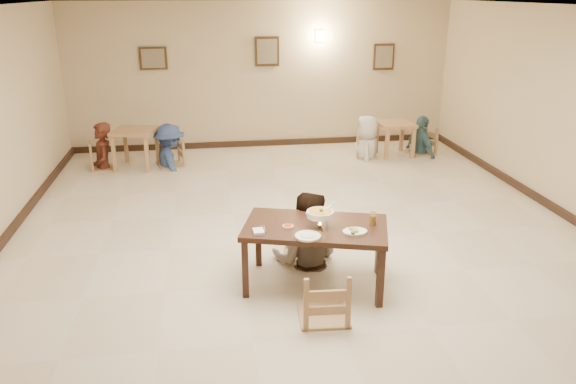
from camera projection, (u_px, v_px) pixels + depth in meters
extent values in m
plane|color=beige|center=(304.00, 241.00, 7.58)|extent=(10.00, 10.00, 0.00)
plane|color=white|center=(306.00, 7.00, 6.56)|extent=(10.00, 10.00, 0.00)
plane|color=beige|center=(262.00, 76.00, 11.72)|extent=(10.00, 0.00, 10.00)
cube|color=black|center=(264.00, 143.00, 12.18)|extent=(8.00, 0.06, 0.12)
cube|color=black|center=(574.00, 220.00, 8.12)|extent=(0.06, 10.00, 0.12)
cube|color=#372212|center=(153.00, 58.00, 11.23)|extent=(0.55, 0.03, 0.45)
cube|color=gray|center=(153.00, 58.00, 11.22)|extent=(0.45, 0.01, 0.37)
cube|color=#372212|center=(267.00, 51.00, 11.52)|extent=(0.50, 0.03, 0.60)
cube|color=gray|center=(267.00, 52.00, 11.51)|extent=(0.41, 0.01, 0.49)
cube|color=#372212|center=(384.00, 57.00, 11.93)|extent=(0.45, 0.03, 0.55)
cube|color=gray|center=(384.00, 57.00, 11.91)|extent=(0.37, 0.01, 0.45)
cube|color=#FFD88C|center=(320.00, 36.00, 11.58)|extent=(0.16, 0.05, 0.22)
cube|color=#371D12|center=(315.00, 228.00, 6.22)|extent=(1.76, 1.30, 0.06)
cube|color=#371D12|center=(245.00, 269.00, 6.08)|extent=(0.07, 0.07, 0.68)
cube|color=#371D12|center=(380.00, 278.00, 5.89)|extent=(0.07, 0.07, 0.68)
cube|color=#371D12|center=(258.00, 240.00, 6.79)|extent=(0.07, 0.07, 0.68)
cube|color=#371D12|center=(379.00, 247.00, 6.61)|extent=(0.07, 0.07, 0.68)
cube|color=tan|center=(304.00, 222.00, 6.94)|extent=(0.50, 0.50, 0.05)
cube|color=tan|center=(324.00, 274.00, 5.64)|extent=(0.51, 0.51, 0.06)
imported|color=gray|center=(307.00, 192.00, 6.72)|extent=(1.03, 0.90, 1.82)
torus|color=silver|center=(320.00, 217.00, 6.12)|extent=(0.23, 0.23, 0.01)
cylinder|color=silver|center=(320.00, 226.00, 6.16)|extent=(0.06, 0.06, 0.03)
cone|color=#FFA526|center=(320.00, 222.00, 6.14)|extent=(0.03, 0.03, 0.05)
cylinder|color=white|center=(320.00, 214.00, 6.11)|extent=(0.29, 0.29, 0.07)
cylinder|color=#C9882D|center=(320.00, 211.00, 6.10)|extent=(0.26, 0.26, 0.02)
sphere|color=#2D7223|center=(321.00, 210.00, 6.08)|extent=(0.04, 0.04, 0.04)
cylinder|color=silver|center=(329.00, 207.00, 6.16)|extent=(0.14, 0.08, 0.09)
cylinder|color=silver|center=(327.00, 220.00, 6.20)|extent=(0.01, 0.01, 0.13)
cylinder|color=silver|center=(311.00, 221.00, 6.18)|extent=(0.01, 0.01, 0.13)
cylinder|color=silver|center=(322.00, 226.00, 6.04)|extent=(0.01, 0.01, 0.13)
cylinder|color=white|center=(317.00, 213.00, 6.51)|extent=(0.26, 0.26, 0.02)
ellipsoid|color=white|center=(317.00, 213.00, 6.51)|extent=(0.17, 0.15, 0.06)
cylinder|color=white|center=(308.00, 236.00, 5.91)|extent=(0.28, 0.28, 0.02)
ellipsoid|color=white|center=(308.00, 236.00, 5.91)|extent=(0.18, 0.15, 0.06)
cylinder|color=white|center=(355.00, 232.00, 6.02)|extent=(0.27, 0.27, 0.02)
sphere|color=#2D7223|center=(353.00, 233.00, 5.94)|extent=(0.05, 0.05, 0.05)
cylinder|color=white|center=(288.00, 226.00, 6.16)|extent=(0.12, 0.12, 0.02)
cylinder|color=#B42400|center=(288.00, 226.00, 6.15)|extent=(0.09, 0.09, 0.01)
cube|color=white|center=(258.00, 231.00, 6.02)|extent=(0.12, 0.16, 0.03)
cube|color=silver|center=(262.00, 229.00, 6.10)|extent=(0.02, 0.16, 0.01)
cube|color=silver|center=(265.00, 229.00, 6.10)|extent=(0.02, 0.16, 0.01)
cylinder|color=white|center=(373.00, 219.00, 6.20)|extent=(0.07, 0.07, 0.14)
cylinder|color=orange|center=(373.00, 220.00, 6.21)|extent=(0.06, 0.06, 0.11)
cube|color=tan|center=(134.00, 131.00, 10.47)|extent=(0.89, 0.89, 0.06)
cube|color=tan|center=(114.00, 154.00, 10.32)|extent=(0.07, 0.07, 0.68)
cube|color=tan|center=(147.00, 155.00, 10.28)|extent=(0.07, 0.07, 0.68)
cube|color=tan|center=(126.00, 145.00, 10.91)|extent=(0.07, 0.07, 0.68)
cube|color=tan|center=(157.00, 146.00, 10.86)|extent=(0.07, 0.07, 0.68)
cube|color=tan|center=(396.00, 124.00, 11.27)|extent=(0.73, 0.73, 0.06)
cube|color=tan|center=(387.00, 145.00, 11.07)|extent=(0.07, 0.07, 0.62)
cube|color=tan|center=(413.00, 143.00, 11.19)|extent=(0.07, 0.07, 0.62)
cube|color=tan|center=(376.00, 138.00, 11.58)|extent=(0.07, 0.07, 0.62)
cube|color=tan|center=(402.00, 137.00, 11.70)|extent=(0.07, 0.07, 0.62)
cube|color=tan|center=(102.00, 146.00, 10.50)|extent=(0.45, 0.45, 0.05)
cube|color=tan|center=(169.00, 142.00, 10.65)|extent=(0.47, 0.47, 0.05)
cube|color=tan|center=(367.00, 138.00, 11.25)|extent=(0.41, 0.41, 0.04)
cube|color=tan|center=(422.00, 131.00, 11.45)|extent=(0.50, 0.50, 0.05)
imported|color=#52231A|center=(99.00, 123.00, 10.35)|extent=(0.57, 0.73, 1.76)
imported|color=#3D588D|center=(168.00, 124.00, 10.53)|extent=(0.96, 1.21, 1.63)
imported|color=silver|center=(368.00, 116.00, 11.10)|extent=(0.72, 0.93, 1.69)
imported|color=slate|center=(423.00, 116.00, 11.35)|extent=(0.60, 0.99, 1.58)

